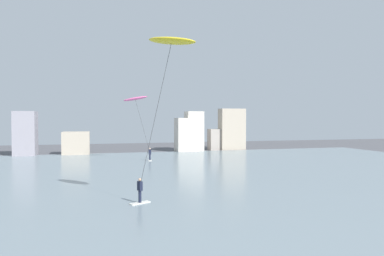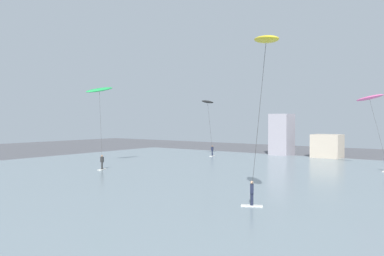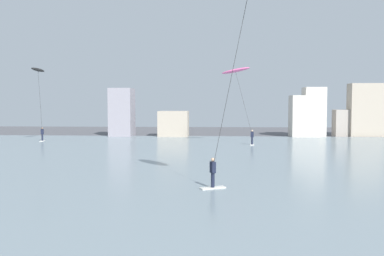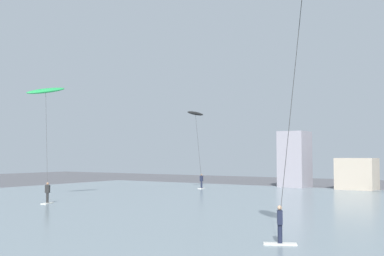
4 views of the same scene
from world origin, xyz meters
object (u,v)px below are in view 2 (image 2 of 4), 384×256
at_px(kitesurfer_yellow, 265,53).
at_px(kitesurfer_green, 100,96).
at_px(kitesurfer_pink, 371,104).
at_px(kitesurfer_black, 208,109).

relative_size(kitesurfer_yellow, kitesurfer_green, 1.10).
relative_size(kitesurfer_yellow, kitesurfer_pink, 1.26).
distance_m(kitesurfer_yellow, kitesurfer_pink, 25.62).
distance_m(kitesurfer_pink, kitesurfer_black, 22.67).
height_order(kitesurfer_green, kitesurfer_black, kitesurfer_green).
xyz_separation_m(kitesurfer_green, kitesurfer_black, (3.80, 17.45, -1.13)).
bearing_deg(kitesurfer_black, kitesurfer_pink, -2.12).
relative_size(kitesurfer_pink, kitesurfer_black, 0.99).
bearing_deg(kitesurfer_yellow, kitesurfer_black, 129.57).
bearing_deg(kitesurfer_black, kitesurfer_yellow, -50.43).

